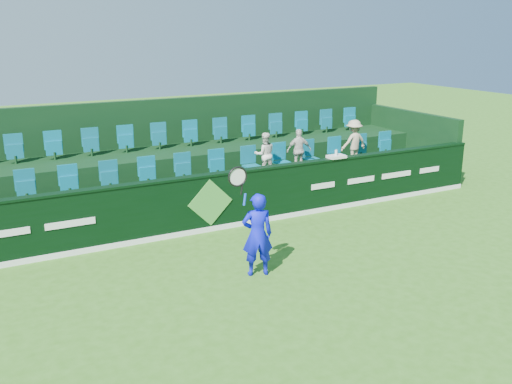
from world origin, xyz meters
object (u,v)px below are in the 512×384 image
spectator_middle (299,150)px  towel (336,157)px  tennis_player (257,234)px  spectator_right (354,142)px  drinks_bottle (336,154)px  spectator_left (265,154)px

spectator_middle → towel: bearing=125.4°
tennis_player → towel: bearing=36.0°
spectator_right → drinks_bottle: size_ratio=5.98×
spectator_middle → towel: (0.42, -1.12, 0.01)m
spectator_middle → spectator_right: size_ratio=0.91×
spectator_middle → drinks_bottle: 1.19m
tennis_player → spectator_right: 6.42m
spectator_middle → drinks_bottle: bearing=124.8°
spectator_middle → towel: size_ratio=2.52×
towel → spectator_left: bearing=142.6°
spectator_right → spectator_left: bearing=-2.0°
spectator_left → tennis_player: bearing=74.3°
drinks_bottle → spectator_left: bearing=142.3°
tennis_player → drinks_bottle: (3.71, 2.71, 0.63)m
tennis_player → spectator_middle: size_ratio=1.93×
spectator_middle → drinks_bottle: size_ratio=5.44×
spectator_left → towel: spectator_left is taller
towel → spectator_right: bearing=38.8°
spectator_right → drinks_bottle: 1.80m
spectator_middle → towel: 1.20m
spectator_middle → spectator_right: (1.81, 0.00, 0.06)m
tennis_player → spectator_middle: 5.09m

